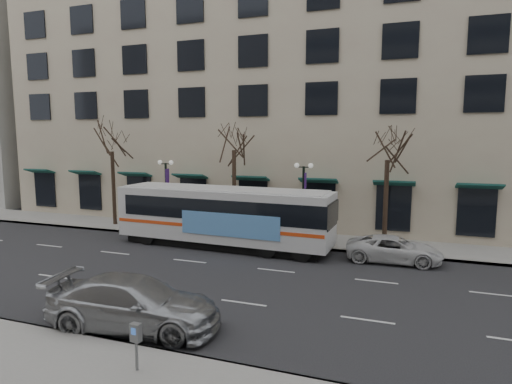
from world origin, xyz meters
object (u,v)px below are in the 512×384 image
at_px(city_bus, 224,215).
at_px(silver_car, 134,303).
at_px(tree_far_right, 388,144).
at_px(lamp_post_left, 166,192).
at_px(white_pickup, 394,249).
at_px(tree_far_mid, 234,136).
at_px(tree_far_left, 111,139).
at_px(pay_station, 136,336).
at_px(lamp_post_right, 303,199).

distance_m(city_bus, silver_car, 11.71).
bearing_deg(tree_far_right, lamp_post_left, -177.71).
distance_m(tree_far_right, white_pickup, 6.40).
bearing_deg(tree_far_mid, white_pickup, -14.70).
xyz_separation_m(lamp_post_left, white_pickup, (15.66, -2.20, -2.23)).
distance_m(lamp_post_left, silver_car, 15.81).
bearing_deg(tree_far_left, city_bus, -15.88).
bearing_deg(tree_far_left, silver_car, -50.22).
bearing_deg(pay_station, tree_far_left, 134.21).
xyz_separation_m(tree_far_mid, city_bus, (0.57, -3.01, -4.87)).
bearing_deg(tree_far_left, pay_station, -50.69).
bearing_deg(tree_far_left, lamp_post_right, -2.29).
height_order(lamp_post_right, silver_car, lamp_post_right).
bearing_deg(silver_car, tree_far_right, -34.83).
bearing_deg(lamp_post_right, lamp_post_left, 180.00).
bearing_deg(white_pickup, pay_station, 154.25).
bearing_deg(white_pickup, tree_far_mid, 74.29).
bearing_deg(tree_far_right, city_bus, -162.30).
relative_size(tree_far_mid, lamp_post_right, 1.64).
height_order(white_pickup, pay_station, pay_station).
relative_size(lamp_post_left, lamp_post_right, 1.00).
height_order(lamp_post_right, white_pickup, lamp_post_right).
bearing_deg(tree_far_right, silver_car, -118.39).
bearing_deg(lamp_post_right, tree_far_left, 177.71).
xyz_separation_m(tree_far_right, white_pickup, (0.67, -2.80, -5.71)).
xyz_separation_m(tree_far_right, lamp_post_right, (-4.99, -0.60, -3.48)).
bearing_deg(pay_station, lamp_post_right, 91.58).
xyz_separation_m(city_bus, white_pickup, (10.09, 0.21, -1.32)).
height_order(city_bus, white_pickup, city_bus).
xyz_separation_m(tree_far_mid, tree_far_right, (10.00, -0.00, -0.48)).
xyz_separation_m(tree_far_mid, lamp_post_left, (-4.99, -0.60, -3.96)).
relative_size(tree_far_left, white_pickup, 1.64).
height_order(tree_far_mid, pay_station, tree_far_mid).
height_order(lamp_post_right, pay_station, lamp_post_right).
height_order(tree_far_right, white_pickup, tree_far_right).
height_order(lamp_post_left, lamp_post_right, same).
xyz_separation_m(silver_car, white_pickup, (8.54, 11.77, -0.21)).
bearing_deg(lamp_post_left, tree_far_right, 2.29).
xyz_separation_m(lamp_post_right, white_pickup, (5.66, -2.20, -2.23)).
distance_m(lamp_post_right, pay_station, 16.68).
xyz_separation_m(tree_far_left, lamp_post_right, (15.01, -0.60, -3.75)).
relative_size(tree_far_left, lamp_post_right, 1.60).
distance_m(lamp_post_right, white_pickup, 6.47).
distance_m(lamp_post_right, silver_car, 14.40).
bearing_deg(city_bus, pay_station, -73.97).
distance_m(silver_car, pay_station, 3.24).
distance_m(silver_car, white_pickup, 14.54).
relative_size(tree_far_mid, city_bus, 0.62).
relative_size(tree_far_mid, lamp_post_left, 1.64).
relative_size(tree_far_right, city_bus, 0.58).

